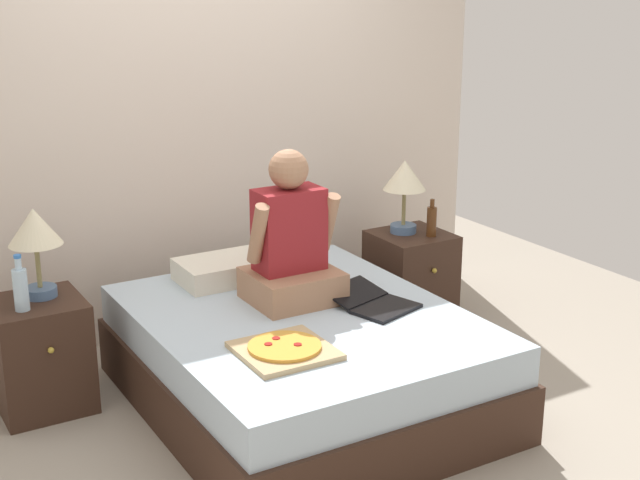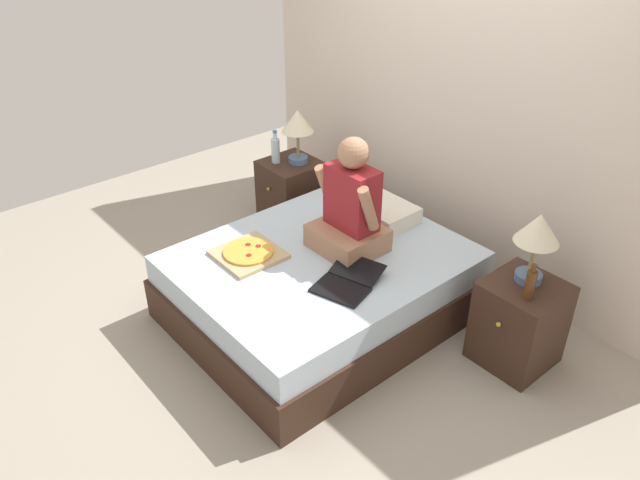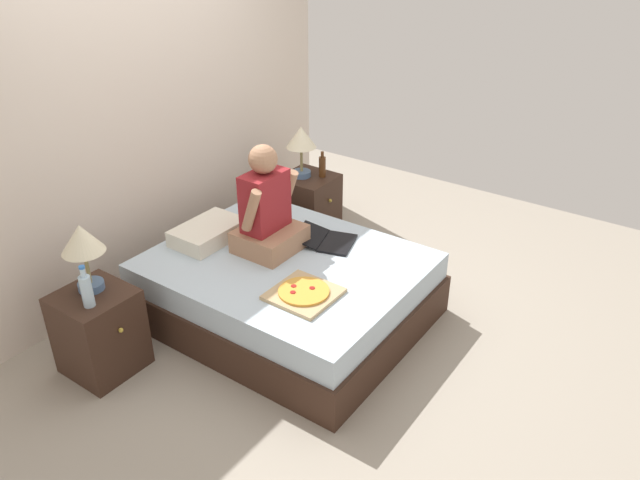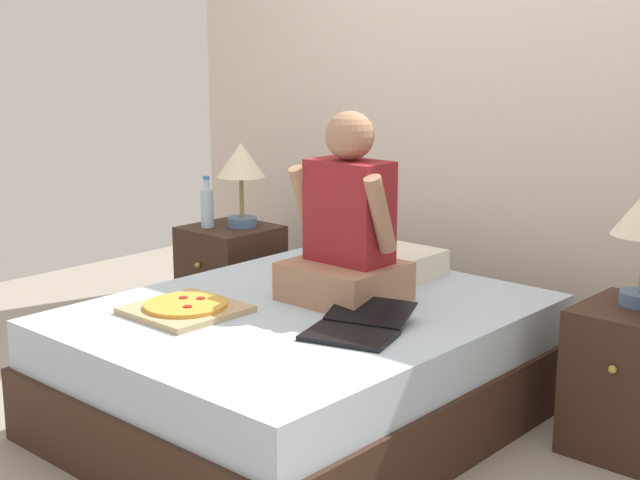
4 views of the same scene
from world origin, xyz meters
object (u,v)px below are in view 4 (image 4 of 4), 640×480
Objects in this scene: lamp_on_left_nightstand at (241,166)px; nightstand_right at (637,381)px; person_seated at (347,232)px; pizza_box at (186,308)px; bed at (304,365)px; water_bottle at (207,207)px; nightstand_left at (231,278)px; laptop at (356,327)px.

nightstand_right is (2.22, -0.05, -0.61)m from lamp_on_left_nightstand.
person_seated reaches higher than pizza_box.
bed is 4.59× the size of pizza_box.
water_bottle is 1.31m from pizza_box.
nightstand_right is 1.76m from pizza_box.
nightstand_right is (2.34, 0.09, -0.39)m from water_bottle.
nightstand_left reaches higher than bed.
nightstand_left is at bearing 160.00° from person_seated.
nightstand_left reaches higher than laptop.
person_seated is at bearing 58.73° from pizza_box.
nightstand_right is at bearing 35.17° from pizza_box.
nightstand_left is at bearing 129.77° from pizza_box.
person_seated is 0.72m from pizza_box.
water_bottle reaches higher than bed.
lamp_on_left_nightstand is at bearing 151.44° from laptop.
nightstand_right is at bearing 21.81° from person_seated.
nightstand_right reaches higher than pizza_box.
water_bottle reaches higher than laptop.
bed is at bearing 163.50° from laptop.
laptop is at bearing 21.73° from pizza_box.
water_bottle is 0.69× the size of pizza_box.
nightstand_left is at bearing 150.72° from bed.
pizza_box is (-0.66, -0.26, -0.00)m from laptop.
bed is at bearing -29.28° from nightstand_left.
laptop is at bearing -22.49° from water_bottle.
pizza_box is at bearing -121.27° from person_seated.
lamp_on_left_nightstand reaches higher than water_bottle.
bed is 6.70× the size of water_bottle.
laptop is (0.36, -0.11, 0.27)m from bed.
nightstand_left is 1.16× the size of laptop.
bed is 3.78× the size of laptop.
person_seated reaches higher than bed.
nightstand_left is 2.26m from nightstand_right.
lamp_on_left_nightstand reaches higher than bed.
nightstand_left is 1.35m from person_seated.
nightstand_right reaches higher than laptop.
person_seated is (1.18, -0.43, 0.49)m from nightstand_left.
laptop is 0.71m from pizza_box.
nightstand_left is at bearing 153.61° from laptop.
bed is 0.54m from pizza_box.
pizza_box is (0.92, -0.91, -0.17)m from water_bottle.
water_bottle is 2.38m from nightstand_right.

